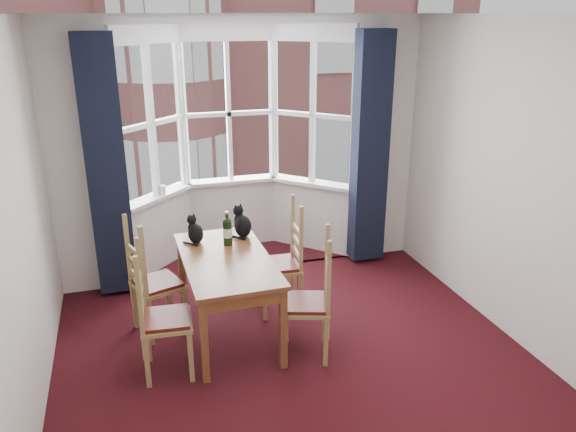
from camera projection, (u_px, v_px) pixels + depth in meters
name	position (u px, v px, depth m)	size (l,w,h in m)	color
floor	(308.00, 383.00, 4.53)	(4.50, 4.50, 0.00)	black
ceiling	(314.00, 14.00, 3.56)	(4.50, 4.50, 0.00)	white
wall_left	(8.00, 253.00, 3.50)	(4.50, 4.50, 0.00)	silver
wall_right	(542.00, 195.00, 4.59)	(4.50, 4.50, 0.00)	silver
wall_near	(515.00, 429.00, 2.02)	(4.00, 4.00, 0.00)	silver
wall_back_pier_left	(82.00, 162.00, 5.62)	(0.70, 0.12, 2.80)	silver
wall_back_pier_right	(382.00, 141.00, 6.52)	(0.70, 0.12, 2.80)	silver
bay_window	(234.00, 141.00, 6.52)	(2.76, 0.94, 2.80)	white
curtain_left	(107.00, 169.00, 5.54)	(0.38, 0.22, 2.60)	black
curtain_right	(370.00, 150.00, 6.31)	(0.38, 0.22, 2.60)	black
dining_table	(227.00, 267.00, 4.99)	(0.77, 1.41, 0.77)	brown
chair_left_near	(155.00, 322.00, 4.50)	(0.43, 0.45, 0.92)	#9D804C
chair_left_far	(148.00, 287.00, 5.07)	(0.51, 0.53, 0.92)	#9D804C
chair_right_near	(316.00, 305.00, 4.76)	(0.51, 0.52, 0.92)	#9D804C
chair_right_far	(288.00, 265.00, 5.50)	(0.43, 0.45, 0.92)	#9D804C
cat_left	(195.00, 232.00, 5.25)	(0.20, 0.23, 0.28)	black
cat_right	(242.00, 224.00, 5.40)	(0.23, 0.27, 0.32)	black
wine_bottle	(227.00, 230.00, 5.18)	(0.08, 0.08, 0.33)	black
candle_tall	(163.00, 190.00, 6.31)	(0.06, 0.06, 0.11)	white
street	(143.00, 159.00, 35.57)	(80.00, 80.00, 0.00)	#333335
tenement_building	(156.00, 55.00, 16.57)	(18.40, 7.80, 15.20)	#92514B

